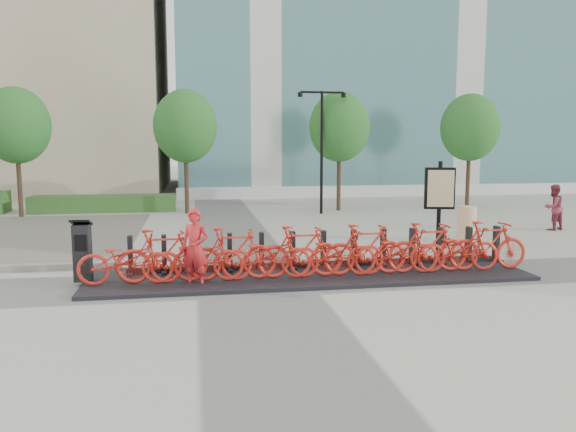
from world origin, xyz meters
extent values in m
plane|color=#A9A993|center=(0.00, 0.00, 0.00)|extent=(120.00, 120.00, 0.00)
cube|color=#436A72|center=(14.00, 26.00, 12.00)|extent=(32.00, 16.00, 24.00)
cube|color=#2E5F24|center=(-5.00, 13.20, 0.35)|extent=(6.00, 1.20, 0.70)
cylinder|color=#433121|center=(-8.00, 12.00, 1.50)|extent=(0.18, 0.18, 3.00)
ellipsoid|color=#1D5F1E|center=(-8.00, 12.00, 3.60)|extent=(2.60, 2.60, 2.99)
cylinder|color=#433121|center=(-1.50, 12.00, 1.50)|extent=(0.18, 0.18, 3.00)
ellipsoid|color=#1D5F1E|center=(-1.50, 12.00, 3.60)|extent=(2.60, 2.60, 2.99)
cylinder|color=#433121|center=(5.00, 12.00, 1.50)|extent=(0.18, 0.18, 3.00)
ellipsoid|color=#1D5F1E|center=(5.00, 12.00, 3.60)|extent=(2.60, 2.60, 2.99)
cylinder|color=#433121|center=(11.00, 12.00, 1.50)|extent=(0.18, 0.18, 3.00)
ellipsoid|color=#1D5F1E|center=(11.00, 12.00, 3.60)|extent=(2.60, 2.60, 2.99)
cylinder|color=black|center=(4.00, 11.00, 2.50)|extent=(0.12, 0.12, 5.00)
cube|color=black|center=(3.55, 11.00, 4.95)|extent=(0.90, 0.08, 0.08)
cube|color=black|center=(4.45, 11.00, 4.95)|extent=(0.90, 0.08, 0.08)
cylinder|color=black|center=(3.10, 11.00, 4.85)|extent=(0.20, 0.20, 0.18)
cylinder|color=black|center=(4.90, 11.00, 4.85)|extent=(0.20, 0.20, 0.18)
cube|color=black|center=(1.30, 0.30, 0.04)|extent=(9.60, 2.40, 0.08)
imported|color=red|center=(-2.60, -0.05, 0.58)|extent=(1.91, 0.67, 1.01)
imported|color=red|center=(-1.88, -0.05, 0.64)|extent=(1.86, 0.52, 1.12)
imported|color=red|center=(-1.16, -0.05, 0.58)|extent=(1.91, 0.67, 1.01)
imported|color=red|center=(-0.44, -0.05, 0.64)|extent=(1.86, 0.52, 1.12)
imported|color=red|center=(0.28, -0.05, 0.58)|extent=(1.91, 0.67, 1.01)
imported|color=red|center=(1.00, -0.05, 0.64)|extent=(1.86, 0.52, 1.12)
imported|color=red|center=(1.72, -0.05, 0.58)|extent=(1.91, 0.67, 1.01)
imported|color=red|center=(2.44, -0.05, 0.64)|extent=(1.86, 0.52, 1.12)
imported|color=red|center=(3.16, -0.05, 0.58)|extent=(1.91, 0.67, 1.01)
imported|color=red|center=(3.88, -0.05, 0.64)|extent=(1.86, 0.52, 1.12)
imported|color=red|center=(4.60, -0.05, 0.58)|extent=(1.91, 0.67, 1.01)
imported|color=red|center=(5.32, -0.05, 0.64)|extent=(1.86, 0.52, 1.12)
cube|color=black|center=(-3.51, 0.36, 0.68)|extent=(0.36, 0.31, 1.19)
cube|color=black|center=(-3.51, 0.36, 1.31)|extent=(0.43, 0.37, 0.15)
cube|color=black|center=(-3.51, 0.21, 0.91)|extent=(0.24, 0.04, 0.33)
imported|color=red|center=(-1.21, -0.19, 0.81)|extent=(0.69, 0.59, 1.61)
imported|color=#893140|center=(10.73, 5.42, 0.77)|extent=(0.88, 0.77, 1.55)
cylinder|color=orange|center=(6.82, 3.88, 0.53)|extent=(0.67, 0.67, 1.05)
cylinder|color=black|center=(5.28, 2.47, 1.22)|extent=(0.11, 0.11, 2.45)
cube|color=black|center=(5.28, 2.47, 1.73)|extent=(0.81, 0.30, 1.11)
cube|color=beige|center=(5.28, 2.41, 1.73)|extent=(0.68, 0.18, 0.98)
camera|label=1|loc=(-1.20, -11.58, 2.95)|focal=35.00mm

